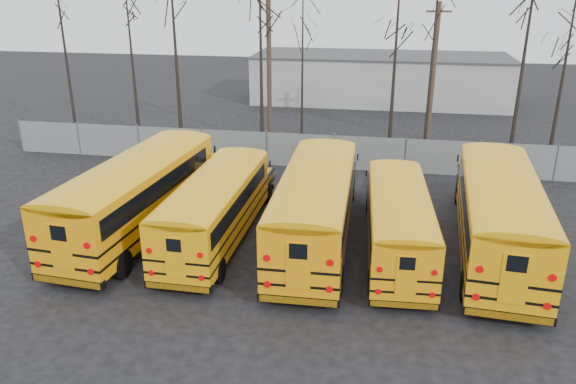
% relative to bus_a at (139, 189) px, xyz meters
% --- Properties ---
extents(ground, '(120.00, 120.00, 0.00)m').
position_rel_bus_a_xyz_m(ground, '(7.33, -1.83, -1.99)').
color(ground, black).
rests_on(ground, ground).
extents(fence, '(40.00, 0.04, 2.00)m').
position_rel_bus_a_xyz_m(fence, '(7.33, 10.17, -0.99)').
color(fence, gray).
rests_on(fence, ground).
extents(distant_building, '(22.00, 8.00, 4.00)m').
position_rel_bus_a_xyz_m(distant_building, '(9.33, 30.17, 0.01)').
color(distant_building, beige).
rests_on(distant_building, ground).
extents(bus_a, '(3.76, 12.33, 3.40)m').
position_rel_bus_a_xyz_m(bus_a, '(0.00, 0.00, 0.00)').
color(bus_a, black).
rests_on(bus_a, ground).
extents(bus_b, '(2.53, 10.56, 2.94)m').
position_rel_bus_a_xyz_m(bus_b, '(3.50, -0.28, -0.27)').
color(bus_b, black).
rests_on(bus_b, ground).
extents(bus_c, '(2.99, 11.91, 3.32)m').
position_rel_bus_a_xyz_m(bus_c, '(7.57, 0.10, -0.05)').
color(bus_c, black).
rests_on(bus_c, ground).
extents(bus_d, '(2.84, 10.10, 2.79)m').
position_rel_bus_a_xyz_m(bus_d, '(10.86, -0.25, -0.35)').
color(bus_d, black).
rests_on(bus_d, ground).
extents(bus_e, '(3.67, 12.24, 3.38)m').
position_rel_bus_a_xyz_m(bus_e, '(14.71, 0.45, -0.01)').
color(bus_e, black).
rests_on(bus_e, ground).
extents(utility_pole_left, '(1.77, 0.38, 9.93)m').
position_rel_bus_a_xyz_m(utility_pole_left, '(2.60, 14.50, 3.11)').
color(utility_pole_left, '#443127').
rests_on(utility_pole_left, ground).
extents(utility_pole_right, '(1.61, 0.28, 9.04)m').
position_rel_bus_a_xyz_m(utility_pole_right, '(12.97, 17.11, 2.65)').
color(utility_pole_right, '#463528').
rests_on(utility_pole_right, ground).
extents(tree_0, '(0.26, 0.26, 12.92)m').
position_rel_bus_a_xyz_m(tree_0, '(-11.25, 14.22, 4.47)').
color(tree_0, black).
rests_on(tree_0, ground).
extents(tree_1, '(0.26, 0.26, 9.10)m').
position_rel_bus_a_xyz_m(tree_1, '(-6.56, 14.28, 2.56)').
color(tree_1, black).
rests_on(tree_1, ground).
extents(tree_2, '(0.26, 0.26, 11.06)m').
position_rel_bus_a_xyz_m(tree_2, '(-2.91, 12.75, 3.54)').
color(tree_2, black).
rests_on(tree_2, ground).
extents(tree_3, '(0.26, 0.26, 11.46)m').
position_rel_bus_a_xyz_m(tree_3, '(2.40, 13.08, 3.74)').
color(tree_3, black).
rests_on(tree_3, ground).
extents(tree_4, '(0.26, 0.26, 10.34)m').
position_rel_bus_a_xyz_m(tree_4, '(4.53, 15.84, 3.18)').
color(tree_4, black).
rests_on(tree_4, ground).
extents(tree_5, '(0.26, 0.26, 10.60)m').
position_rel_bus_a_xyz_m(tree_5, '(10.42, 12.81, 3.31)').
color(tree_5, black).
rests_on(tree_5, ground).
extents(tree_6, '(0.26, 0.26, 12.48)m').
position_rel_bus_a_xyz_m(tree_6, '(12.60, 14.17, 4.25)').
color(tree_6, black).
rests_on(tree_6, ground).
extents(tree_7, '(0.26, 0.26, 12.08)m').
position_rel_bus_a_xyz_m(tree_7, '(17.75, 14.08, 4.05)').
color(tree_7, black).
rests_on(tree_7, ground).
extents(tree_8, '(0.26, 0.26, 9.42)m').
position_rel_bus_a_xyz_m(tree_8, '(20.26, 14.89, 2.72)').
color(tree_8, black).
rests_on(tree_8, ground).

